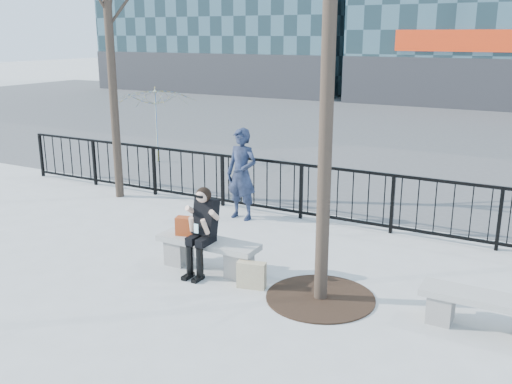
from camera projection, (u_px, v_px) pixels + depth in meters
The scene contains 11 objects.
ground at pixel (208, 269), 8.80m from camera, with size 120.00×120.00×0.00m, color #A6A6A1.
street_surface at pixel (427, 130), 21.48m from camera, with size 60.00×23.00×0.01m, color #474747.
railing at pixel (292, 190), 11.18m from camera, with size 14.00×0.06×1.10m.
tree_grate at pixel (320, 298), 7.83m from camera, with size 1.50×1.50×0.02m, color black.
bench_main at pixel (208, 251), 8.72m from camera, with size 1.65×0.46×0.49m.
bench_second at pixel (485, 309), 6.91m from camera, with size 1.55×0.43×0.46m.
seated_woman at pixel (202, 231), 8.48m from camera, with size 0.50×0.64×1.34m.
handbag at pixel (187, 226), 8.82m from camera, with size 0.35×0.17×0.29m, color #AC3B15.
shopping_bag at pixel (252, 275), 8.12m from camera, with size 0.41×0.15×0.39m, color beige.
standing_man at pixel (242, 174), 11.00m from camera, with size 0.65×0.43×1.79m, color black.
vendor_umbrella at pixel (155, 125), 15.84m from camera, with size 2.31×2.36×2.12m, color yellow.
Camera 1 is at (4.55, -6.80, 3.51)m, focal length 40.00 mm.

